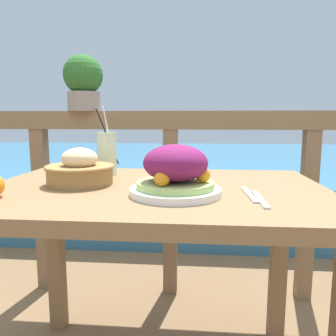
% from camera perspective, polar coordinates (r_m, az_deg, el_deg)
% --- Properties ---
extents(patio_table, '(1.06, 0.72, 0.71)m').
position_cam_1_polar(patio_table, '(1.05, -2.38, -8.84)').
color(patio_table, olive).
rests_on(patio_table, ground_plane).
extents(railing_fence, '(2.80, 0.08, 0.95)m').
position_cam_1_polar(railing_fence, '(1.65, 0.43, -0.16)').
color(railing_fence, brown).
rests_on(railing_fence, ground_plane).
extents(sea_backdrop, '(12.00, 4.00, 0.46)m').
position_cam_1_polar(sea_backdrop, '(4.19, 3.14, -0.87)').
color(sea_backdrop, teal).
rests_on(sea_backdrop, ground_plane).
extents(salad_plate, '(0.25, 0.25, 0.14)m').
position_cam_1_polar(salad_plate, '(0.90, 1.31, -0.93)').
color(salad_plate, white).
rests_on(salad_plate, patio_table).
extents(drink_glass, '(0.08, 0.07, 0.25)m').
position_cam_1_polar(drink_glass, '(1.24, -10.58, 2.51)').
color(drink_glass, beige).
rests_on(drink_glass, patio_table).
extents(bread_basket, '(0.22, 0.22, 0.12)m').
position_cam_1_polar(bread_basket, '(1.08, -15.08, -0.37)').
color(bread_basket, olive).
rests_on(bread_basket, patio_table).
extents(potted_plant, '(0.20, 0.20, 0.27)m').
position_cam_1_polar(potted_plant, '(1.73, -14.53, 14.37)').
color(potted_plant, gray).
rests_on(potted_plant, railing_fence).
extents(fork, '(0.02, 0.18, 0.00)m').
position_cam_1_polar(fork, '(0.93, 13.96, -4.47)').
color(fork, silver).
rests_on(fork, patio_table).
extents(knife, '(0.02, 0.18, 0.00)m').
position_cam_1_polar(knife, '(0.89, 15.75, -5.23)').
color(knife, silver).
rests_on(knife, patio_table).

